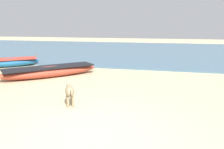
% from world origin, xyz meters
% --- Properties ---
extents(ground, '(80.00, 80.00, 0.00)m').
position_xyz_m(ground, '(0.00, 0.00, 0.00)').
color(ground, beige).
extents(sea_water, '(60.00, 20.00, 0.08)m').
position_xyz_m(sea_water, '(0.00, 18.21, 0.04)').
color(sea_water, slate).
rests_on(sea_water, ground).
extents(fishing_boat_0, '(3.20, 2.97, 0.71)m').
position_xyz_m(fishing_boat_0, '(-7.67, 7.42, 0.28)').
color(fishing_boat_0, '#1E669E').
rests_on(fishing_boat_0, ground).
extents(fishing_boat_1, '(4.15, 4.23, 0.72)m').
position_xyz_m(fishing_boat_1, '(-3.92, 5.39, 0.28)').
color(fishing_boat_1, '#B74733').
rests_on(fishing_boat_1, ground).
extents(calf_near_dun, '(0.64, 0.92, 0.63)m').
position_xyz_m(calf_near_dun, '(-1.25, 1.78, 0.46)').
color(calf_near_dun, tan).
rests_on(calf_near_dun, ground).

